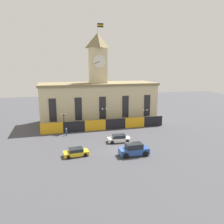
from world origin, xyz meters
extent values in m
plane|color=#424247|center=(0.00, 0.00, 0.00)|extent=(160.00, 160.00, 0.00)
cube|color=beige|center=(0.00, 21.88, 5.05)|extent=(30.14, 10.44, 10.10)
cube|color=olive|center=(0.00, 21.88, 10.40)|extent=(30.74, 11.04, 0.60)
cube|color=beige|center=(0.00, 21.88, 15.15)|extent=(4.22, 4.22, 8.91)
pyramid|color=olive|center=(0.00, 21.88, 21.50)|extent=(4.64, 4.64, 3.80)
cylinder|color=silver|center=(0.00, 19.71, 16.22)|extent=(3.21, 0.12, 3.21)
cube|color=black|center=(-0.60, 19.64, 15.94)|extent=(1.24, 0.06, 0.64)
cylinder|color=#B2B2B7|center=(0.00, 21.88, 24.60)|extent=(0.10, 0.10, 2.40)
cube|color=black|center=(0.80, 21.88, 25.25)|extent=(1.60, 0.06, 1.00)
cube|color=gold|center=(0.80, 21.84, 25.25)|extent=(1.60, 0.04, 0.28)
cube|color=#232328|center=(-12.06, 16.58, 4.85)|extent=(1.66, 0.16, 5.55)
cube|color=#232328|center=(-6.03, 16.58, 4.85)|extent=(1.66, 0.16, 5.55)
cube|color=#232328|center=(0.00, 16.58, 4.85)|extent=(1.66, 0.16, 5.55)
cube|color=#232328|center=(6.03, 16.58, 4.85)|extent=(1.66, 0.16, 5.55)
cube|color=#232328|center=(12.06, 16.58, 4.85)|extent=(1.66, 0.16, 5.55)
cube|color=gold|center=(-12.48, 13.52, 1.27)|extent=(4.99, 0.12, 2.54)
cube|color=black|center=(-7.49, 13.52, 1.27)|extent=(4.99, 0.12, 2.54)
cube|color=gold|center=(-2.50, 13.52, 1.27)|extent=(4.99, 0.12, 2.54)
cube|color=black|center=(2.50, 13.52, 1.27)|extent=(4.99, 0.12, 2.54)
cube|color=gold|center=(7.49, 13.52, 1.27)|extent=(4.99, 0.12, 2.54)
cube|color=black|center=(12.48, 13.52, 1.27)|extent=(4.99, 0.12, 2.54)
cylinder|color=black|center=(-9.68, 14.54, 2.09)|extent=(0.14, 0.14, 4.18)
cube|color=black|center=(-9.68, 14.54, 4.03)|extent=(0.90, 0.08, 0.08)
sphere|color=white|center=(-10.13, 14.54, 4.21)|extent=(0.36, 0.36, 0.36)
sphere|color=white|center=(-9.23, 14.54, 4.21)|extent=(0.36, 0.36, 0.36)
cylinder|color=black|center=(-0.05, 14.54, 2.45)|extent=(0.14, 0.14, 4.91)
cube|color=black|center=(-0.05, 14.54, 4.76)|extent=(0.90, 0.08, 0.08)
sphere|color=white|center=(-0.50, 14.54, 4.94)|extent=(0.36, 0.36, 0.36)
sphere|color=white|center=(0.40, 14.54, 4.94)|extent=(0.36, 0.36, 0.36)
cylinder|color=black|center=(10.69, 14.54, 2.04)|extent=(0.14, 0.14, 4.07)
cube|color=black|center=(10.69, 14.54, 3.92)|extent=(0.90, 0.08, 0.08)
sphere|color=white|center=(10.24, 14.54, 4.10)|extent=(0.36, 0.36, 0.36)
sphere|color=white|center=(11.14, 14.54, 4.10)|extent=(0.36, 0.36, 0.36)
cube|color=yellow|center=(-8.55, -0.36, 0.47)|extent=(4.33, 2.12, 0.67)
cube|color=#1E2328|center=(-8.55, -0.36, 1.08)|extent=(2.43, 1.83, 0.55)
cylinder|color=black|center=(-9.90, -1.37, 0.30)|extent=(0.62, 0.37, 0.59)
cylinder|color=black|center=(-10.04, 0.42, 0.30)|extent=(0.62, 0.37, 0.59)
cylinder|color=black|center=(-7.06, -1.15, 0.30)|extent=(0.62, 0.37, 0.59)
cylinder|color=black|center=(-7.19, 0.64, 0.30)|extent=(0.62, 0.37, 0.59)
cube|color=#284C99|center=(1.07, -2.69, 0.73)|extent=(5.13, 2.07, 1.04)
cube|color=#1E2328|center=(1.07, -2.69, 1.67)|extent=(2.83, 1.88, 0.85)
cylinder|color=black|center=(-0.68, -3.67, 0.46)|extent=(0.93, 0.37, 0.92)
cylinder|color=black|center=(-0.66, -1.67, 0.46)|extent=(0.93, 0.37, 0.92)
cylinder|color=black|center=(2.79, -3.71, 0.46)|extent=(0.93, 0.37, 0.92)
cylinder|color=black|center=(2.81, -1.71, 0.46)|extent=(0.93, 0.37, 0.92)
cube|color=white|center=(0.54, 4.39, 0.52)|extent=(4.62, 2.14, 0.74)
cube|color=#1E2328|center=(0.54, 4.39, 1.20)|extent=(2.59, 1.84, 0.61)
cylinder|color=black|center=(-1.06, 3.61, 0.33)|extent=(0.68, 0.37, 0.66)
cylinder|color=black|center=(-0.92, 5.40, 0.33)|extent=(0.68, 0.37, 0.66)
cylinder|color=black|center=(1.99, 3.37, 0.33)|extent=(0.68, 0.37, 0.66)
cylinder|color=black|center=(2.13, 5.17, 0.33)|extent=(0.68, 0.37, 0.66)
cylinder|color=#33567A|center=(-9.48, 11.48, 0.39)|extent=(0.18, 0.18, 0.78)
cylinder|color=#33567A|center=(-9.32, 11.64, 0.39)|extent=(0.18, 0.18, 0.78)
cylinder|color=#33567A|center=(-9.40, 11.56, 1.08)|extent=(0.50, 0.50, 0.62)
sphere|color=beige|center=(-9.40, 11.56, 1.52)|extent=(0.26, 0.26, 0.26)
camera|label=1|loc=(-11.84, -35.70, 14.93)|focal=35.00mm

